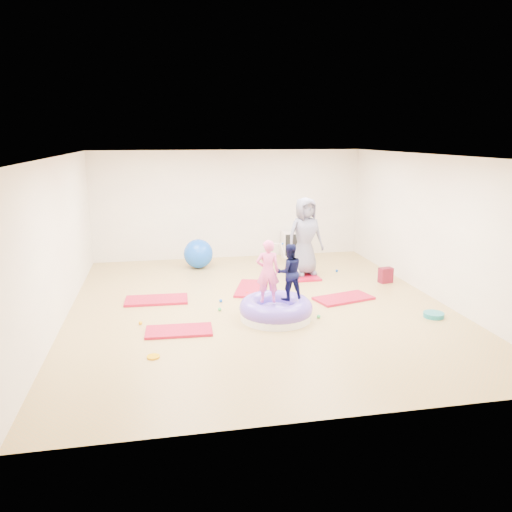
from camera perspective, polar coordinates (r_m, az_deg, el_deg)
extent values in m
cube|color=tan|center=(9.54, 0.34, -5.68)|extent=(7.00, 8.00, 0.01)
cube|color=white|center=(9.01, 0.37, 11.38)|extent=(7.00, 8.00, 0.01)
cube|color=white|center=(13.07, -3.08, 5.87)|extent=(7.00, 0.01, 2.80)
cube|color=white|center=(5.43, 8.64, -5.32)|extent=(7.00, 0.01, 2.80)
cube|color=white|center=(9.17, -21.64, 1.64)|extent=(0.01, 8.00, 2.80)
cube|color=white|center=(10.43, 19.61, 3.14)|extent=(0.01, 8.00, 2.80)
cube|color=#CD1544|center=(8.39, -8.80, -8.45)|extent=(1.11, 0.59, 0.05)
cube|color=#CD1544|center=(9.97, -11.30, -4.94)|extent=(1.22, 0.65, 0.05)
cube|color=#CD1544|center=(10.49, -0.49, -3.73)|extent=(0.92, 1.31, 0.05)
cube|color=#CD1544|center=(10.03, 9.98, -4.78)|extent=(1.25, 0.85, 0.05)
cube|color=#CD1544|center=(11.61, 5.36, -2.09)|extent=(0.58, 1.14, 0.05)
cylinder|color=white|center=(8.87, 2.28, -6.71)|extent=(1.25, 1.25, 0.14)
torus|color=#6145C5|center=(8.83, 2.28, -5.91)|extent=(1.29, 1.29, 0.34)
ellipsoid|color=#6145C5|center=(8.85, 2.28, -6.41)|extent=(0.69, 0.69, 0.31)
imported|color=#F659A2|center=(8.56, 1.35, -1.44)|extent=(0.43, 0.31, 1.11)
imported|color=black|center=(8.72, 3.81, -1.53)|extent=(0.51, 0.41, 1.01)
imported|color=slate|center=(11.36, 5.62, 2.26)|extent=(0.96, 0.73, 1.77)
ellipsoid|color=#AFC7E9|center=(11.35, 4.35, -1.80)|extent=(0.34, 0.22, 0.20)
sphere|color=#E4A38D|center=(11.20, 4.56, -1.89)|extent=(0.16, 0.16, 0.16)
sphere|color=blue|center=(9.73, -4.05, -5.12)|extent=(0.07, 0.07, 0.07)
sphere|color=green|center=(9.27, -4.17, -6.09)|extent=(0.07, 0.07, 0.07)
sphere|color=blue|center=(11.97, 9.22, -1.68)|extent=(0.07, 0.07, 0.07)
sphere|color=#F1A901|center=(8.82, -13.07, -7.46)|extent=(0.07, 0.07, 0.07)
sphere|color=green|center=(8.96, 7.17, -6.87)|extent=(0.07, 0.07, 0.07)
sphere|color=red|center=(10.15, -1.03, -4.28)|extent=(0.07, 0.07, 0.07)
sphere|color=blue|center=(12.21, -6.60, 0.27)|extent=(0.71, 0.71, 0.71)
sphere|color=orange|center=(12.48, -6.59, -0.19)|extent=(0.39, 0.39, 0.39)
cylinder|color=white|center=(12.48, 1.22, 0.19)|extent=(0.18, 0.19, 0.48)
cylinder|color=white|center=(12.88, 0.84, 0.61)|extent=(0.18, 0.19, 0.48)
cylinder|color=white|center=(12.58, 3.23, 0.28)|extent=(0.18, 0.19, 0.48)
cylinder|color=white|center=(12.97, 2.79, 0.69)|extent=(0.18, 0.19, 0.48)
cylinder|color=white|center=(12.68, 2.03, 1.38)|extent=(0.47, 0.03, 0.03)
sphere|color=red|center=(12.63, 0.99, 1.34)|extent=(0.06, 0.06, 0.06)
sphere|color=blue|center=(12.74, 3.06, 1.42)|extent=(0.06, 0.06, 0.06)
cube|color=white|center=(13.40, 4.41, 1.42)|extent=(0.67, 0.32, 0.67)
cube|color=black|center=(13.25, 4.59, 1.28)|extent=(0.57, 0.02, 0.57)
cube|color=white|center=(13.36, 4.46, 1.37)|extent=(0.02, 0.23, 0.59)
cube|color=white|center=(13.36, 4.46, 1.37)|extent=(0.59, 0.23, 0.02)
cylinder|color=#187780|center=(9.49, 19.64, -6.35)|extent=(0.36, 0.36, 0.08)
cube|color=#B41435|center=(11.32, 14.59, -2.14)|extent=(0.32, 0.23, 0.34)
cylinder|color=#F1A901|center=(7.55, -11.66, -11.22)|extent=(0.19, 0.19, 0.03)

